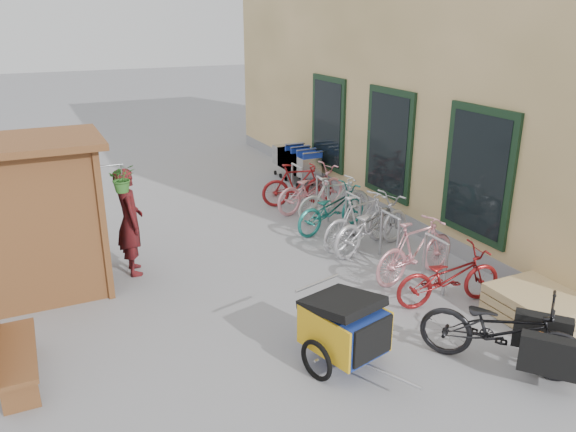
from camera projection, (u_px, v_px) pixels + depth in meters
name	position (u px, v px, depth m)	size (l,w,h in m)	color
ground	(302.00, 321.00, 7.89)	(80.00, 80.00, 0.00)	gray
building	(463.00, 40.00, 13.15)	(6.07, 13.00, 7.00)	#E2BC82
kiosk	(25.00, 198.00, 8.14)	(2.49, 1.65, 2.40)	brown
bike_rack	(353.00, 212.00, 10.69)	(0.05, 5.35, 0.86)	#A5A8AD
pallet_stack	(538.00, 306.00, 7.85)	(1.00, 1.20, 0.40)	tan
bench	(8.00, 349.00, 6.41)	(0.43, 1.43, 0.90)	brown
shopping_carts	(296.00, 160.00, 14.23)	(0.55, 1.84, 0.98)	silver
child_trailer	(344.00, 325.00, 6.75)	(1.06, 1.67, 0.96)	navy
cargo_bike	(504.00, 331.00, 6.70)	(1.73, 1.90, 1.00)	black
person_kiosk	(130.00, 222.00, 9.09)	(0.65, 0.43, 1.79)	maroon
bike_0	(449.00, 277.00, 8.22)	(0.58, 1.67, 0.88)	maroon
bike_1	(416.00, 250.00, 8.97)	(0.48, 1.71, 1.03)	pink
bike_2	(372.00, 224.00, 10.10)	(0.66, 1.88, 0.99)	silver
bike_3	(361.00, 221.00, 10.20)	(0.49, 1.72, 1.04)	silver
bike_4	(332.00, 209.00, 11.02)	(0.60, 1.73, 0.91)	#1E7A72
bike_5	(335.00, 199.00, 11.49)	(0.46, 1.63, 0.98)	silver
bike_6	(311.00, 188.00, 12.20)	(0.65, 1.85, 0.97)	pink
bike_7	(297.00, 185.00, 12.48)	(0.46, 1.61, 0.97)	maroon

